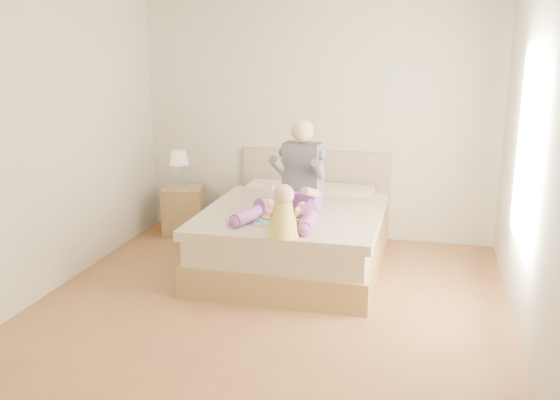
% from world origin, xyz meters
% --- Properties ---
extents(room, '(4.02, 4.22, 2.71)m').
position_xyz_m(room, '(0.08, 0.01, 1.51)').
color(room, brown).
rests_on(room, ground).
extents(bed, '(1.70, 2.18, 1.00)m').
position_xyz_m(bed, '(0.00, 1.08, 0.32)').
color(bed, olive).
rests_on(bed, ground).
extents(nightstand, '(0.52, 0.49, 0.55)m').
position_xyz_m(nightstand, '(-1.51, 1.77, 0.27)').
color(nightstand, olive).
rests_on(nightstand, ground).
extents(lamp, '(0.21, 0.21, 0.44)m').
position_xyz_m(lamp, '(-1.52, 1.72, 0.88)').
color(lamp, silver).
rests_on(lamp, nightstand).
extents(adult, '(0.76, 1.12, 0.90)m').
position_xyz_m(adult, '(0.04, 0.85, 0.87)').
color(adult, '#813C98').
rests_on(adult, bed).
extents(tray, '(0.54, 0.44, 0.14)m').
position_xyz_m(tray, '(0.01, 0.49, 0.64)').
color(tray, silver).
rests_on(tray, bed).
extents(baby, '(0.31, 0.40, 0.45)m').
position_xyz_m(baby, '(0.10, 0.09, 0.79)').
color(baby, '#E4CE48').
rests_on(baby, bed).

